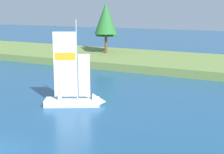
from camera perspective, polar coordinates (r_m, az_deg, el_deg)
name	(u,v)px	position (r m, az deg, el deg)	size (l,w,h in m)	color
shore_bank	(170,62)	(43.41, 9.89, 2.58)	(80.00, 13.94, 0.92)	olive
shoreline_tree_left	(106,20)	(49.52, -1.03, 9.73)	(3.11, 3.11, 6.94)	brown
shoreline_tree_midleft	(106,18)	(47.24, -1.07, 10.00)	(3.18, 3.18, 7.09)	brown
sailboat	(81,99)	(25.39, -5.29, -3.79)	(4.73, 3.50, 6.85)	silver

